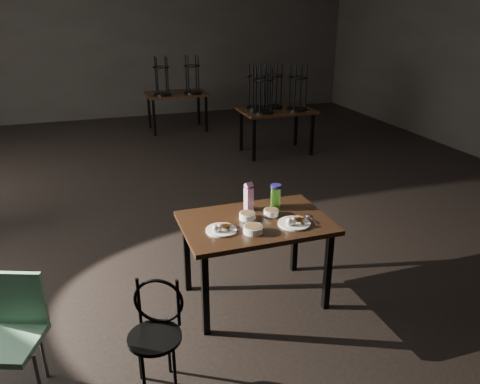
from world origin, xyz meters
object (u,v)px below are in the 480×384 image
object	(u,v)px
main_table	(255,229)
water_bottle	(276,195)
juice_carton	(249,197)
school_chair	(10,329)
bentwood_chair	(156,326)

from	to	relation	value
main_table	water_bottle	xyz separation A→B (m)	(0.26, 0.21, 0.18)
juice_carton	water_bottle	bearing A→B (deg)	-2.93
juice_carton	school_chair	size ratio (longest dim) A/B	0.29
main_table	water_bottle	distance (m)	0.39
juice_carton	water_bottle	distance (m)	0.25
bentwood_chair	school_chair	distance (m)	0.90
juice_carton	water_bottle	world-z (taller)	juice_carton
juice_carton	bentwood_chair	xyz separation A→B (m)	(-0.96, -0.91, -0.43)
juice_carton	school_chair	xyz separation A→B (m)	(-1.85, -0.74, -0.35)
juice_carton	school_chair	distance (m)	2.02
bentwood_chair	school_chair	xyz separation A→B (m)	(-0.88, 0.17, 0.07)
juice_carton	water_bottle	xyz separation A→B (m)	(0.24, -0.01, -0.01)
water_bottle	bentwood_chair	distance (m)	1.56
water_bottle	bentwood_chair	world-z (taller)	water_bottle
bentwood_chair	school_chair	world-z (taller)	school_chair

